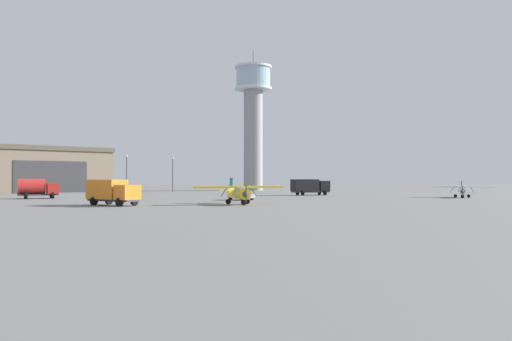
{
  "coord_description": "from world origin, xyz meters",
  "views": [
    {
      "loc": [
        1.74,
        -64.12,
        3.23
      ],
      "look_at": [
        4.36,
        15.31,
        4.34
      ],
      "focal_mm": 36.2,
      "sensor_mm": 36.0,
      "label": 1
    }
  ],
  "objects": [
    {
      "name": "truck_box_black",
      "position": [
        14.8,
        30.63,
        1.66
      ],
      "size": [
        7.45,
        4.68,
        2.93
      ],
      "rotation": [
        0.0,
        0.0,
        0.33
      ],
      "color": "#38383D",
      "rests_on": "ground_plane"
    },
    {
      "name": "ground_plane",
      "position": [
        0.0,
        0.0,
        0.0
      ],
      "size": [
        400.0,
        400.0,
        0.0
      ],
      "primitive_type": "plane",
      "color": "slate"
    },
    {
      "name": "light_post_east",
      "position": [
        -13.09,
        51.65,
        4.7
      ],
      "size": [
        0.44,
        0.44,
        7.8
      ],
      "color": "#38383D",
      "rests_on": "ground_plane"
    },
    {
      "name": "truck_box_orange",
      "position": [
        -13.04,
        -3.71,
        1.66
      ],
      "size": [
        6.86,
        5.89,
        2.99
      ],
      "rotation": [
        0.0,
        0.0,
        5.66
      ],
      "color": "#38383D",
      "rests_on": "ground_plane"
    },
    {
      "name": "control_tower",
      "position": [
        5.36,
        67.18,
        19.9
      ],
      "size": [
        9.47,
        9.47,
        35.73
      ],
      "color": "gray",
      "rests_on": "ground_plane"
    },
    {
      "name": "airplane_yellow",
      "position": [
        1.62,
        -1.41,
        1.5
      ],
      "size": [
        10.9,
        8.51,
        3.22
      ],
      "rotation": [
        0.0,
        0.0,
        4.96
      ],
      "color": "gold",
      "rests_on": "ground_plane"
    },
    {
      "name": "truck_fuel_tanker_red",
      "position": [
        -29.37,
        16.29,
        1.65
      ],
      "size": [
        6.22,
        4.77,
        3.04
      ],
      "rotation": [
        0.0,
        0.0,
        0.47
      ],
      "color": "#38383D",
      "rests_on": "ground_plane"
    },
    {
      "name": "car_silver",
      "position": [
        2.01,
        10.28,
        0.74
      ],
      "size": [
        4.04,
        4.73,
        1.37
      ],
      "rotation": [
        0.0,
        0.0,
        5.31
      ],
      "color": "#B7BABF",
      "rests_on": "ground_plane"
    },
    {
      "name": "light_post_west",
      "position": [
        -22.21,
        46.53,
        4.85
      ],
      "size": [
        0.44,
        0.44,
        8.07
      ],
      "color": "#38383D",
      "rests_on": "ground_plane"
    },
    {
      "name": "hangar",
      "position": [
        -43.56,
        53.61,
        5.05
      ],
      "size": [
        33.31,
        31.7,
        10.05
      ],
      "rotation": [
        0.0,
        0.0,
        -0.89
      ],
      "color": "#7A6B56",
      "rests_on": "ground_plane"
    },
    {
      "name": "airplane_white",
      "position": [
        37.88,
        18.23,
        1.25
      ],
      "size": [
        8.88,
        7.03,
        2.68
      ],
      "rotation": [
        0.0,
        0.0,
        4.33
      ],
      "color": "white",
      "rests_on": "ground_plane"
    }
  ]
}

